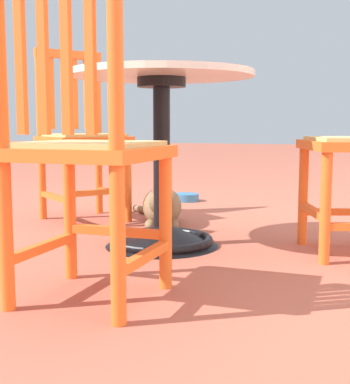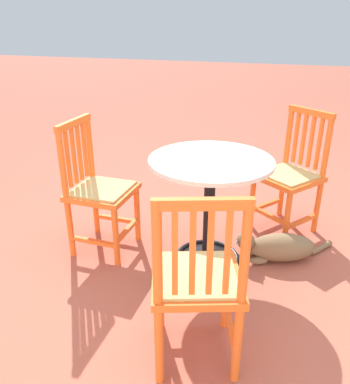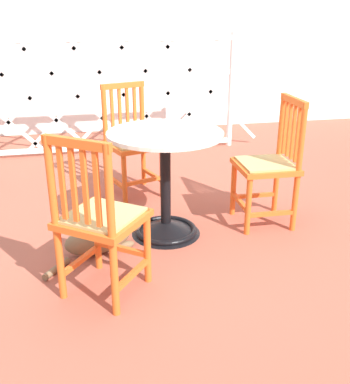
% 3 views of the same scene
% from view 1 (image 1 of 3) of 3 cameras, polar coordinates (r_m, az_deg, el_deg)
% --- Properties ---
extents(ground_plane, '(24.00, 24.00, 0.00)m').
position_cam_1_polar(ground_plane, '(2.48, -5.47, -4.85)').
color(ground_plane, '#AD5642').
extents(cafe_table, '(0.76, 0.76, 0.73)m').
position_cam_1_polar(cafe_table, '(2.28, -1.39, 1.34)').
color(cafe_table, black).
rests_on(cafe_table, ground_plane).
extents(orange_chair_tucked_in, '(0.41, 0.41, 0.91)m').
position_cam_1_polar(orange_chair_tucked_in, '(1.56, -9.48, 4.08)').
color(orange_chair_tucked_in, orange).
rests_on(orange_chair_tucked_in, ground_plane).
extents(orange_chair_by_planter, '(0.56, 0.56, 0.91)m').
position_cam_1_polar(orange_chair_by_planter, '(2.96, -9.80, 5.46)').
color(orange_chair_by_planter, orange).
rests_on(orange_chair_by_planter, ground_plane).
extents(tabby_cat, '(0.65, 0.46, 0.23)m').
position_cam_1_polar(tabby_cat, '(2.77, -1.40, -1.59)').
color(tabby_cat, brown).
rests_on(tabby_cat, ground_plane).
extents(pet_water_bowl, '(0.17, 0.17, 0.05)m').
position_cam_1_polar(pet_water_bowl, '(3.66, 1.18, -0.57)').
color(pet_water_bowl, teal).
rests_on(pet_water_bowl, ground_plane).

